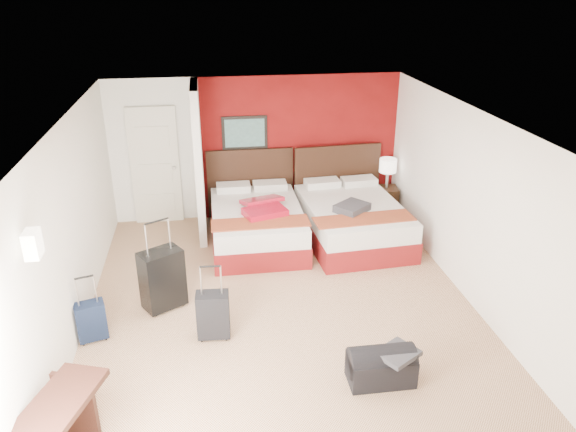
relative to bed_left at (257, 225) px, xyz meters
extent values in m
plane|color=tan|center=(0.13, -2.07, -0.31)|extent=(6.50, 6.50, 0.00)
cube|color=white|center=(0.13, 1.18, 0.94)|extent=(5.00, 0.04, 2.50)
cube|color=white|center=(-2.37, -2.07, 0.94)|extent=(0.04, 6.50, 2.50)
cube|color=black|center=(-0.07, 1.12, 1.24)|extent=(0.78, 0.03, 0.58)
cube|color=white|center=(-2.25, -3.57, 1.59)|extent=(0.12, 0.20, 0.24)
cube|color=maroon|center=(0.88, 1.16, 0.94)|extent=(3.50, 0.04, 2.50)
cube|color=silver|center=(-0.87, 0.54, 0.94)|extent=(0.12, 1.20, 2.50)
cube|color=silver|center=(-1.62, 1.13, 0.72)|extent=(0.82, 0.06, 2.05)
cube|color=white|center=(0.00, 0.00, 0.00)|extent=(1.45, 2.06, 0.62)
cube|color=silver|center=(1.55, -0.11, 0.01)|extent=(1.64, 2.23, 0.64)
cube|color=#A70E24|center=(0.10, -0.10, 0.36)|extent=(0.86, 1.02, 0.11)
cube|color=#3D3E43|center=(1.45, -0.41, 0.39)|extent=(0.63, 0.61, 0.12)
cube|color=#311E10|center=(2.39, 0.71, -0.03)|extent=(0.44, 0.44, 0.56)
cylinder|color=white|center=(2.39, 0.71, 0.52)|extent=(0.36, 0.36, 0.53)
cube|color=black|center=(-1.39, -1.72, 0.08)|extent=(0.62, 0.55, 0.79)
cube|color=black|center=(-0.77, -2.48, -0.02)|extent=(0.40, 0.26, 0.57)
cube|color=black|center=(-2.20, -2.31, -0.07)|extent=(0.38, 0.29, 0.47)
cube|color=black|center=(0.97, -3.55, -0.13)|extent=(0.70, 0.38, 0.35)
cube|color=#38383D|center=(1.12, -3.60, 0.07)|extent=(0.52, 0.50, 0.05)
cube|color=black|center=(-2.08, -4.20, 0.06)|extent=(0.71, 0.98, 0.74)
camera|label=1|loc=(-0.72, -8.06, 3.69)|focal=34.27mm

